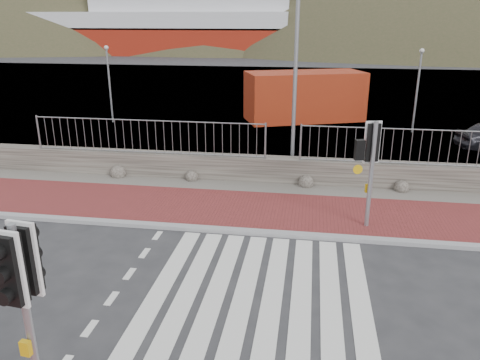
% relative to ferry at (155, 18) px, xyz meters
% --- Properties ---
extents(ground, '(220.00, 220.00, 0.00)m').
position_rel_ferry_xyz_m(ground, '(24.65, -67.90, -5.36)').
color(ground, '#28282B').
rests_on(ground, ground).
extents(sidewalk_far, '(40.00, 3.00, 0.08)m').
position_rel_ferry_xyz_m(sidewalk_far, '(24.65, -63.40, -5.32)').
color(sidewalk_far, maroon).
rests_on(sidewalk_far, ground).
extents(kerb_far, '(40.00, 0.25, 0.12)m').
position_rel_ferry_xyz_m(kerb_far, '(24.65, -64.90, -5.31)').
color(kerb_far, gray).
rests_on(kerb_far, ground).
extents(zebra_crossing, '(4.62, 5.60, 0.01)m').
position_rel_ferry_xyz_m(zebra_crossing, '(24.65, -67.90, -5.36)').
color(zebra_crossing, silver).
rests_on(zebra_crossing, ground).
extents(gravel_strip, '(40.00, 1.50, 0.06)m').
position_rel_ferry_xyz_m(gravel_strip, '(24.65, -61.40, -5.33)').
color(gravel_strip, '#59544C').
rests_on(gravel_strip, ground).
extents(stone_wall, '(40.00, 0.60, 0.90)m').
position_rel_ferry_xyz_m(stone_wall, '(24.65, -60.60, -4.91)').
color(stone_wall, '#403B35').
rests_on(stone_wall, ground).
extents(railing, '(18.07, 0.07, 1.22)m').
position_rel_ferry_xyz_m(railing, '(24.65, -60.75, -3.54)').
color(railing, gray).
rests_on(railing, stone_wall).
extents(quay, '(120.00, 40.00, 0.50)m').
position_rel_ferry_xyz_m(quay, '(24.65, -40.00, -5.36)').
color(quay, '#4C4C4F').
rests_on(quay, ground).
extents(water, '(220.00, 50.00, 0.05)m').
position_rel_ferry_xyz_m(water, '(24.65, -5.00, -5.36)').
color(water, '#3F4C54').
rests_on(water, ground).
extents(ferry, '(50.00, 16.00, 20.00)m').
position_rel_ferry_xyz_m(ferry, '(0.00, 0.00, 0.00)').
color(ferry, maroon).
rests_on(ferry, ground).
extents(hills_backdrop, '(254.00, 90.00, 100.00)m').
position_rel_ferry_xyz_m(hills_backdrop, '(31.40, 20.00, -28.42)').
color(hills_backdrop, '#363821').
rests_on(hills_backdrop, ground).
extents(traffic_signal_near, '(0.45, 0.30, 2.98)m').
position_rel_ferry_xyz_m(traffic_signal_near, '(21.76, -71.21, -3.21)').
color(traffic_signal_near, gray).
rests_on(traffic_signal_near, ground).
extents(traffic_signal_far, '(0.74, 0.38, 3.01)m').
position_rel_ferry_xyz_m(traffic_signal_far, '(27.18, -64.05, -3.18)').
color(traffic_signal_far, gray).
rests_on(traffic_signal_far, ground).
extents(streetlight, '(1.69, 0.23, 7.95)m').
position_rel_ferry_xyz_m(streetlight, '(25.09, -59.80, -0.89)').
color(streetlight, gray).
rests_on(streetlight, ground).
extents(shipping_container, '(6.95, 4.78, 2.67)m').
position_rel_ferry_xyz_m(shipping_container, '(25.12, -49.70, -4.02)').
color(shipping_container, '#972C10').
rests_on(shipping_container, ground).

